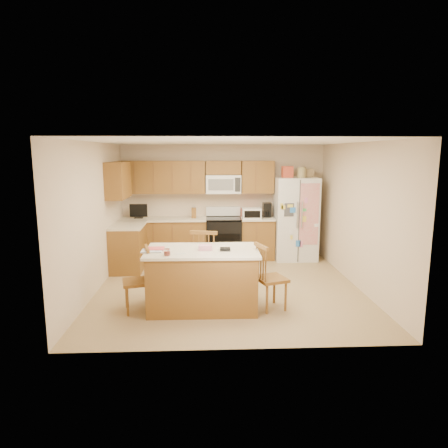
{
  "coord_description": "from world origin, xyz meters",
  "views": [
    {
      "loc": [
        -0.39,
        -6.68,
        2.32
      ],
      "look_at": [
        -0.06,
        0.35,
        1.06
      ],
      "focal_mm": 32.0,
      "sensor_mm": 36.0,
      "label": 1
    }
  ],
  "objects_px": {
    "stove": "(224,238)",
    "island": "(202,279)",
    "windsor_chair_back": "(206,263)",
    "windsor_chair_right": "(270,278)",
    "refrigerator": "(295,218)",
    "windsor_chair_left": "(138,281)"
  },
  "relations": [
    {
      "from": "island",
      "to": "windsor_chair_right",
      "type": "distance_m",
      "value": 1.01
    },
    {
      "from": "windsor_chair_back",
      "to": "refrigerator",
      "type": "bearing_deg",
      "value": 47.18
    },
    {
      "from": "island",
      "to": "windsor_chair_right",
      "type": "height_order",
      "value": "windsor_chair_right"
    },
    {
      "from": "windsor_chair_left",
      "to": "windsor_chair_right",
      "type": "distance_m",
      "value": 1.95
    },
    {
      "from": "refrigerator",
      "to": "windsor_chair_right",
      "type": "xyz_separation_m",
      "value": [
        -1.02,
        -2.87,
        -0.45
      ]
    },
    {
      "from": "windsor_chair_back",
      "to": "windsor_chair_right",
      "type": "xyz_separation_m",
      "value": [
        0.95,
        -0.75,
        -0.04
      ]
    },
    {
      "from": "stove",
      "to": "island",
      "type": "distance_m",
      "value": 2.89
    },
    {
      "from": "refrigerator",
      "to": "windsor_chair_back",
      "type": "height_order",
      "value": "refrigerator"
    },
    {
      "from": "refrigerator",
      "to": "island",
      "type": "height_order",
      "value": "refrigerator"
    },
    {
      "from": "stove",
      "to": "windsor_chair_right",
      "type": "bearing_deg",
      "value": -79.28
    },
    {
      "from": "windsor_chair_back",
      "to": "stove",
      "type": "bearing_deg",
      "value": 79.72
    },
    {
      "from": "island",
      "to": "windsor_chair_left",
      "type": "bearing_deg",
      "value": -176.46
    },
    {
      "from": "windsor_chair_back",
      "to": "windsor_chair_right",
      "type": "bearing_deg",
      "value": -38.17
    },
    {
      "from": "refrigerator",
      "to": "windsor_chair_back",
      "type": "relative_size",
      "value": 1.87
    },
    {
      "from": "windsor_chair_left",
      "to": "stove",
      "type": "bearing_deg",
      "value": 64.45
    },
    {
      "from": "windsor_chair_right",
      "to": "island",
      "type": "bearing_deg",
      "value": 175.71
    },
    {
      "from": "windsor_chair_back",
      "to": "windsor_chair_right",
      "type": "relative_size",
      "value": 1.08
    },
    {
      "from": "stove",
      "to": "refrigerator",
      "type": "bearing_deg",
      "value": -2.3
    },
    {
      "from": "refrigerator",
      "to": "windsor_chair_right",
      "type": "height_order",
      "value": "refrigerator"
    },
    {
      "from": "stove",
      "to": "windsor_chair_right",
      "type": "height_order",
      "value": "stove"
    },
    {
      "from": "island",
      "to": "stove",
      "type": "bearing_deg",
      "value": 81.07
    },
    {
      "from": "refrigerator",
      "to": "windsor_chair_left",
      "type": "distance_m",
      "value": 4.14
    }
  ]
}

